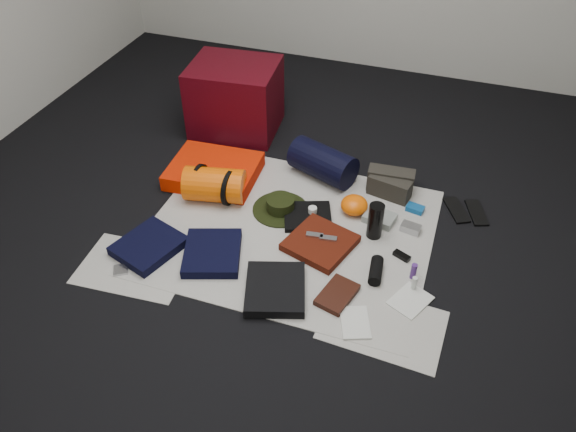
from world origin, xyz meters
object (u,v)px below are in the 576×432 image
(navy_duffel, at_px, (323,162))
(water_bottle, at_px, (375,221))
(paperback_book, at_px, (337,295))
(stuff_sack, at_px, (214,185))
(compact_camera, at_px, (411,228))
(sleeping_pad, at_px, (214,171))
(red_cabinet, at_px, (235,98))

(navy_duffel, distance_m, water_bottle, 0.63)
(water_bottle, distance_m, paperback_book, 0.53)
(stuff_sack, bearing_deg, paperback_book, -29.97)
(compact_camera, height_order, paperback_book, compact_camera)
(paperback_book, bearing_deg, sleeping_pad, 159.57)
(sleeping_pad, distance_m, paperback_book, 1.25)
(navy_duffel, height_order, paperback_book, navy_duffel)
(red_cabinet, relative_size, compact_camera, 5.34)
(navy_duffel, bearing_deg, sleeping_pad, -139.57)
(stuff_sack, bearing_deg, navy_duffel, 37.89)
(navy_duffel, bearing_deg, red_cabinet, 174.23)
(red_cabinet, distance_m, sleeping_pad, 0.65)
(red_cabinet, bearing_deg, sleeping_pad, -86.31)
(paperback_book, bearing_deg, navy_duffel, 125.69)
(red_cabinet, xyz_separation_m, water_bottle, (1.19, -0.82, -0.13))
(compact_camera, bearing_deg, water_bottle, -141.27)
(compact_camera, bearing_deg, stuff_sack, -165.40)
(sleeping_pad, height_order, compact_camera, sleeping_pad)
(navy_duffel, xyz_separation_m, paperback_book, (0.36, -0.96, -0.09))
(red_cabinet, xyz_separation_m, paperback_book, (1.12, -1.34, -0.22))
(water_bottle, bearing_deg, red_cabinet, 145.44)
(stuff_sack, distance_m, water_bottle, 0.99)
(navy_duffel, xyz_separation_m, water_bottle, (0.44, -0.45, 0.00))
(red_cabinet, relative_size, water_bottle, 2.69)
(red_cabinet, bearing_deg, navy_duffel, -31.96)
(red_cabinet, xyz_separation_m, navy_duffel, (0.76, -0.37, -0.13))
(navy_duffel, bearing_deg, compact_camera, -7.88)
(sleeping_pad, bearing_deg, compact_camera, -4.70)
(stuff_sack, relative_size, paperback_book, 1.57)
(stuff_sack, bearing_deg, water_bottle, -0.78)
(water_bottle, bearing_deg, stuff_sack, 179.22)
(sleeping_pad, height_order, paperback_book, sleeping_pad)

